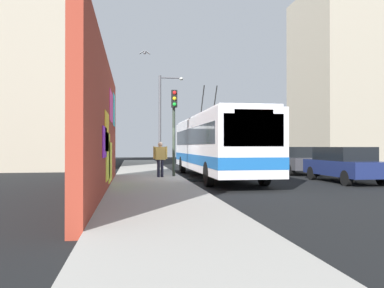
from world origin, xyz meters
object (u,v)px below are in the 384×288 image
(parked_car_navy, at_px, (344,164))
(traffic_light, at_px, (174,118))
(street_lamp, at_px, (163,114))
(city_bus, at_px, (215,144))
(pedestrian_midblock, at_px, (160,157))
(parked_car_dark_gray, at_px, (292,159))

(parked_car_navy, xyz_separation_m, traffic_light, (2.71, 7.35, 2.15))
(parked_car_navy, relative_size, traffic_light, 1.07)
(parked_car_navy, xyz_separation_m, street_lamp, (10.88, 7.25, 3.02))
(city_bus, relative_size, street_lamp, 1.93)
(parked_car_navy, bearing_deg, pedestrian_midblock, 73.59)
(parked_car_dark_gray, relative_size, pedestrian_midblock, 2.96)
(city_bus, bearing_deg, pedestrian_midblock, 104.42)
(traffic_light, bearing_deg, parked_car_navy, -110.26)
(city_bus, xyz_separation_m, parked_car_navy, (-3.10, -5.20, -0.91))
(pedestrian_midblock, height_order, traffic_light, traffic_light)
(city_bus, distance_m, pedestrian_midblock, 3.00)
(city_bus, bearing_deg, parked_car_dark_gray, -63.67)
(pedestrian_midblock, xyz_separation_m, street_lamp, (8.51, -0.79, 2.73))
(city_bus, height_order, traffic_light, city_bus)
(parked_car_dark_gray, height_order, street_lamp, street_lamp)
(city_bus, height_order, pedestrian_midblock, city_bus)
(parked_car_dark_gray, bearing_deg, pedestrian_midblock, 112.34)
(parked_car_dark_gray, distance_m, traffic_light, 8.21)
(parked_car_dark_gray, bearing_deg, street_lamp, 54.34)
(parked_car_navy, distance_m, street_lamp, 13.42)
(traffic_light, distance_m, street_lamp, 8.21)
(city_bus, relative_size, pedestrian_midblock, 7.47)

